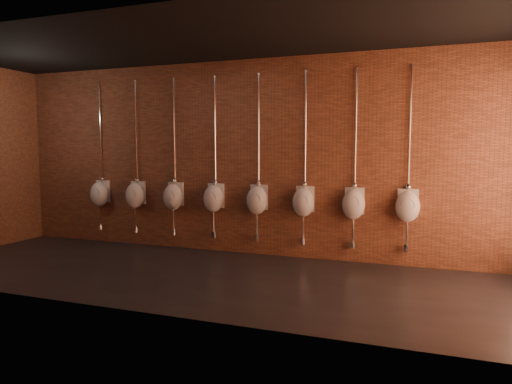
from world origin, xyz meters
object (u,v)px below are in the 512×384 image
urinal_4 (257,199)px  urinal_6 (354,203)px  urinal_0 (100,193)px  urinal_5 (304,201)px  urinal_2 (173,196)px  urinal_3 (214,198)px  urinal_7 (408,205)px  urinal_1 (135,195)px

urinal_4 → urinal_6: 1.55m
urinal_0 → urinal_5: bearing=0.0°
urinal_0 → urinal_2: (1.55, 0.00, 0.00)m
urinal_2 → urinal_3: (0.78, 0.00, 0.00)m
urinal_4 → urinal_5: (0.78, 0.00, 0.00)m
urinal_3 → urinal_7: (3.11, 0.00, 0.00)m
urinal_4 → urinal_6: (1.55, 0.00, 0.00)m
urinal_0 → urinal_1: bearing=0.0°
urinal_1 → urinal_2: 0.78m
urinal_1 → urinal_7: size_ratio=1.00×
urinal_1 → urinal_7: bearing=0.0°
urinal_7 → urinal_0: bearing=180.0°
urinal_1 → urinal_6: size_ratio=1.00×
urinal_6 → urinal_3: bearing=180.0°
urinal_6 → urinal_4: bearing=180.0°
urinal_3 → urinal_4: same height
urinal_1 → urinal_3: (1.55, 0.00, 0.00)m
urinal_1 → urinal_2: size_ratio=1.00×
urinal_2 → urinal_4: (1.55, 0.00, 0.00)m
urinal_0 → urinal_4: (3.11, 0.00, 0.00)m
urinal_1 → urinal_6: 3.88m
urinal_2 → urinal_7: bearing=0.0°
urinal_1 → urinal_4: bearing=0.0°
urinal_5 → urinal_3: bearing=180.0°
urinal_1 → urinal_5: 3.11m
urinal_1 → urinal_5: bearing=0.0°
urinal_2 → urinal_4: size_ratio=1.00×
urinal_0 → urinal_5: (3.88, 0.00, 0.00)m
urinal_5 → urinal_0: bearing=180.0°
urinal_0 → urinal_3: size_ratio=1.00×
urinal_4 → urinal_6: same height
urinal_0 → urinal_7: same height
urinal_0 → urinal_1: size_ratio=1.00×
urinal_0 → urinal_6: (4.66, 0.00, 0.00)m
urinal_5 → urinal_1: bearing=180.0°
urinal_7 → urinal_6: bearing=180.0°
urinal_0 → urinal_3: 2.33m
urinal_0 → urinal_7: size_ratio=1.00×
urinal_2 → urinal_7: same height
urinal_3 → urinal_6: 2.33m
urinal_2 → urinal_1: bearing=180.0°
urinal_0 → urinal_4: 3.11m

